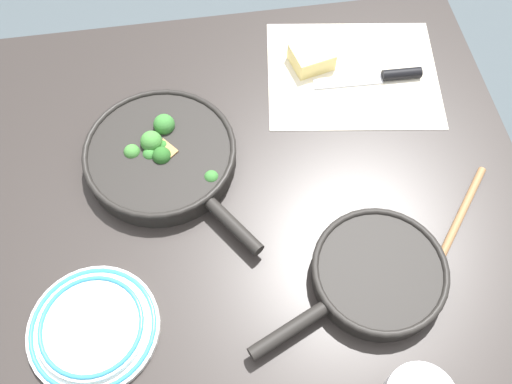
{
  "coord_description": "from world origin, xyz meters",
  "views": [
    {
      "loc": [
        0.08,
        0.53,
        1.7
      ],
      "look_at": [
        0.0,
        0.0,
        0.76
      ],
      "focal_mm": 40.0,
      "sensor_mm": 36.0,
      "label": 1
    }
  ],
  "objects_px": {
    "skillet_broccoli": "(162,155)",
    "cheese_block": "(312,57)",
    "wooden_spoon": "(442,254)",
    "skillet_eggs": "(377,274)",
    "dinner_plate_stack": "(93,328)",
    "grater_knife": "(383,77)"
  },
  "relations": [
    {
      "from": "skillet_broccoli",
      "to": "wooden_spoon",
      "type": "bearing_deg",
      "value": 25.74
    },
    {
      "from": "cheese_block",
      "to": "skillet_broccoli",
      "type": "bearing_deg",
      "value": 31.68
    },
    {
      "from": "grater_knife",
      "to": "cheese_block",
      "type": "height_order",
      "value": "cheese_block"
    },
    {
      "from": "wooden_spoon",
      "to": "skillet_eggs",
      "type": "bearing_deg",
      "value": -39.94
    },
    {
      "from": "cheese_block",
      "to": "dinner_plate_stack",
      "type": "bearing_deg",
      "value": 47.76
    },
    {
      "from": "skillet_eggs",
      "to": "grater_knife",
      "type": "bearing_deg",
      "value": -130.69
    },
    {
      "from": "cheese_block",
      "to": "dinner_plate_stack",
      "type": "height_order",
      "value": "cheese_block"
    },
    {
      "from": "skillet_broccoli",
      "to": "dinner_plate_stack",
      "type": "bearing_deg",
      "value": -58.2
    },
    {
      "from": "skillet_broccoli",
      "to": "cheese_block",
      "type": "bearing_deg",
      "value": 87.18
    },
    {
      "from": "skillet_broccoli",
      "to": "skillet_eggs",
      "type": "distance_m",
      "value": 0.46
    },
    {
      "from": "wooden_spoon",
      "to": "dinner_plate_stack",
      "type": "bearing_deg",
      "value": -46.75
    },
    {
      "from": "skillet_eggs",
      "to": "cheese_block",
      "type": "bearing_deg",
      "value": -112.6
    },
    {
      "from": "skillet_eggs",
      "to": "wooden_spoon",
      "type": "relative_size",
      "value": 1.32
    },
    {
      "from": "skillet_broccoli",
      "to": "cheese_block",
      "type": "height_order",
      "value": "skillet_broccoli"
    },
    {
      "from": "wooden_spoon",
      "to": "dinner_plate_stack",
      "type": "xyz_separation_m",
      "value": [
        0.62,
        0.04,
        0.0
      ]
    },
    {
      "from": "wooden_spoon",
      "to": "cheese_block",
      "type": "bearing_deg",
      "value": -124.17
    },
    {
      "from": "skillet_eggs",
      "to": "skillet_broccoli",
      "type": "bearing_deg",
      "value": -64.53
    },
    {
      "from": "grater_knife",
      "to": "dinner_plate_stack",
      "type": "height_order",
      "value": "dinner_plate_stack"
    },
    {
      "from": "grater_knife",
      "to": "dinner_plate_stack",
      "type": "distance_m",
      "value": 0.78
    },
    {
      "from": "grater_knife",
      "to": "skillet_broccoli",
      "type": "bearing_deg",
      "value": 18.35
    },
    {
      "from": "skillet_eggs",
      "to": "cheese_block",
      "type": "xyz_separation_m",
      "value": [
        0.01,
        -0.51,
        -0.0
      ]
    },
    {
      "from": "cheese_block",
      "to": "grater_knife",
      "type": "bearing_deg",
      "value": 155.5
    }
  ]
}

